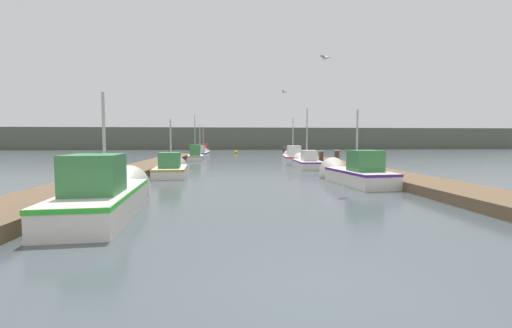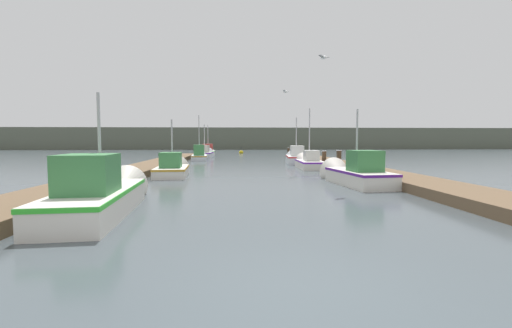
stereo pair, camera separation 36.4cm
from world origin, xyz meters
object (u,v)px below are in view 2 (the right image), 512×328
(fishing_boat_3, at_px, (308,162))
(fishing_boat_7, at_px, (208,152))
(fishing_boat_4, at_px, (296,158))
(mooring_piling_2, at_px, (339,161))
(mooring_piling_0, at_px, (288,152))
(seagull_1, at_px, (324,57))
(channel_buoy, at_px, (241,152))
(fishing_boat_1, at_px, (353,173))
(mooring_piling_1, at_px, (324,159))
(fishing_boat_0, at_px, (103,193))
(fishing_boat_5, at_px, (199,155))
(fishing_boat_6, at_px, (205,153))
(fishing_boat_2, at_px, (173,168))
(seagull_lead, at_px, (286,92))

(fishing_boat_3, distance_m, fishing_boat_7, 20.35)
(fishing_boat_4, relative_size, mooring_piling_2, 3.97)
(mooring_piling_0, height_order, seagull_1, seagull_1)
(fishing_boat_7, bearing_deg, channel_buoy, 51.84)
(fishing_boat_3, height_order, channel_buoy, fishing_boat_3)
(fishing_boat_1, distance_m, mooring_piling_1, 9.49)
(fishing_boat_0, distance_m, fishing_boat_5, 23.81)
(fishing_boat_4, height_order, mooring_piling_0, fishing_boat_4)
(fishing_boat_6, xyz_separation_m, seagull_1, (6.77, -24.97, 4.64))
(mooring_piling_2, bearing_deg, fishing_boat_1, -100.56)
(fishing_boat_4, height_order, mooring_piling_1, fishing_boat_4)
(fishing_boat_2, height_order, seagull_lead, seagull_lead)
(fishing_boat_4, bearing_deg, mooring_piling_1, -66.70)
(fishing_boat_2, relative_size, fishing_boat_7, 1.00)
(fishing_boat_2, bearing_deg, mooring_piling_0, 61.52)
(fishing_boat_5, distance_m, seagull_1, 21.78)
(channel_buoy, bearing_deg, fishing_boat_3, -80.02)
(fishing_boat_0, bearing_deg, fishing_boat_2, 84.18)
(mooring_piling_2, height_order, seagull_1, seagull_1)
(fishing_boat_3, height_order, mooring_piling_2, fishing_boat_3)
(mooring_piling_0, height_order, channel_buoy, mooring_piling_0)
(fishing_boat_0, bearing_deg, mooring_piling_0, 67.53)
(fishing_boat_5, xyz_separation_m, mooring_piling_2, (9.70, -13.05, 0.21))
(fishing_boat_5, xyz_separation_m, channel_buoy, (4.28, 14.54, -0.29))
(mooring_piling_0, distance_m, mooring_piling_2, 20.27)
(mooring_piling_1, bearing_deg, seagull_1, -105.02)
(fishing_boat_6, distance_m, mooring_piling_1, 17.00)
(fishing_boat_4, distance_m, fishing_boat_5, 9.90)
(fishing_boat_4, bearing_deg, fishing_boat_5, 154.91)
(fishing_boat_5, bearing_deg, fishing_boat_7, 84.18)
(fishing_boat_5, xyz_separation_m, fishing_boat_6, (0.10, 4.83, -0.03))
(fishing_boat_0, distance_m, mooring_piling_2, 14.55)
(fishing_boat_6, xyz_separation_m, mooring_piling_0, (9.70, 2.39, 0.08))
(fishing_boat_1, distance_m, fishing_boat_7, 28.59)
(channel_buoy, relative_size, seagull_1, 2.19)
(fishing_boat_4, bearing_deg, mooring_piling_0, 89.52)
(channel_buoy, bearing_deg, mooring_piling_2, -78.89)
(fishing_boat_6, xyz_separation_m, mooring_piling_2, (9.60, -17.88, 0.24))
(fishing_boat_2, bearing_deg, seagull_lead, -2.64)
(fishing_boat_0, xyz_separation_m, fishing_boat_3, (8.66, 14.04, -0.12))
(fishing_boat_0, height_order, fishing_boat_1, fishing_boat_1)
(seagull_1, bearing_deg, fishing_boat_1, -176.94)
(mooring_piling_1, distance_m, channel_buoy, 24.30)
(fishing_boat_3, distance_m, mooring_piling_1, 1.45)
(fishing_boat_4, xyz_separation_m, seagull_1, (-1.65, -15.11, 4.60))
(channel_buoy, bearing_deg, seagull_lead, -86.03)
(fishing_boat_6, relative_size, mooring_piling_0, 4.41)
(fishing_boat_6, relative_size, mooring_piling_1, 3.82)
(fishing_boat_0, height_order, fishing_boat_5, fishing_boat_5)
(fishing_boat_7, bearing_deg, fishing_boat_2, -92.83)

